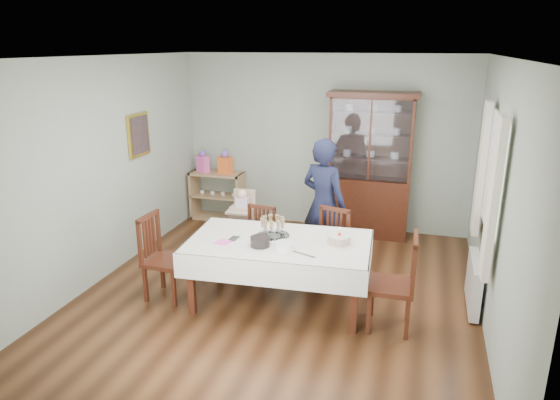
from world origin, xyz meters
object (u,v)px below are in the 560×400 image
at_px(dining_table, 279,272).
at_px(china_cabinet, 370,163).
at_px(champagne_tray, 273,231).
at_px(sideboard, 218,196).
at_px(chair_far_right, 327,263).
at_px(chair_end_left, 166,273).
at_px(chair_far_left, 257,256).
at_px(gift_bag_pink, 203,162).
at_px(woman, 324,204).
at_px(high_chair, 243,230).
at_px(chair_end_right, 391,301).
at_px(gift_bag_orange, 225,163).
at_px(birthday_cake, 339,240).

height_order(dining_table, china_cabinet, china_cabinet).
bearing_deg(champagne_tray, sideboard, 125.53).
xyz_separation_m(chair_far_right, chair_end_left, (-1.73, -0.85, 0.02)).
height_order(dining_table, chair_far_left, chair_far_left).
xyz_separation_m(chair_end_left, gift_bag_pink, (-0.75, 2.69, 0.67)).
xyz_separation_m(chair_far_left, woman, (0.74, 0.52, 0.60)).
distance_m(chair_far_left, woman, 1.08).
relative_size(china_cabinet, high_chair, 2.29).
relative_size(dining_table, chair_far_right, 2.22).
bearing_deg(chair_end_right, gift_bag_orange, -133.65).
bearing_deg(birthday_cake, dining_table, -173.66).
bearing_deg(gift_bag_orange, gift_bag_pink, 180.00).
xyz_separation_m(woman, birthday_cake, (0.39, -1.05, -0.05)).
height_order(chair_far_left, birthday_cake, birthday_cake).
relative_size(chair_end_left, chair_end_right, 0.97).
height_order(chair_far_left, gift_bag_pink, gift_bag_pink).
height_order(chair_end_left, high_chair, chair_end_left).
bearing_deg(woman, chair_far_left, 57.49).
xyz_separation_m(chair_end_left, birthday_cake, (1.95, 0.31, 0.52)).
height_order(champagne_tray, gift_bag_pink, gift_bag_pink).
bearing_deg(birthday_cake, chair_end_left, -171.09).
xyz_separation_m(birthday_cake, gift_bag_pink, (-2.70, 2.39, 0.15)).
xyz_separation_m(dining_table, gift_bag_pink, (-2.04, 2.46, 0.58)).
height_order(high_chair, gift_bag_pink, gift_bag_pink).
bearing_deg(high_chair, chair_end_right, -34.29).
xyz_separation_m(sideboard, gift_bag_orange, (0.16, -0.02, 0.57)).
bearing_deg(woman, high_chair, 20.12).
height_order(dining_table, chair_far_right, chair_far_right).
bearing_deg(china_cabinet, sideboard, 179.51).
distance_m(dining_table, chair_far_left, 0.77).
height_order(chair_end_left, champagne_tray, chair_end_left).
bearing_deg(high_chair, gift_bag_orange, 119.03).
relative_size(china_cabinet, gift_bag_pink, 5.95).
bearing_deg(champagne_tray, gift_bag_pink, 129.28).
distance_m(chair_end_right, high_chair, 2.51).
relative_size(china_cabinet, chair_far_left, 2.46).
relative_size(high_chair, birthday_cake, 3.30).
distance_m(chair_end_right, gift_bag_pink, 4.27).
xyz_separation_m(dining_table, chair_far_left, (-0.47, 0.60, -0.12)).
bearing_deg(woman, dining_table, 98.92).
bearing_deg(chair_end_left, chair_far_left, -42.76).
height_order(woman, birthday_cake, woman).
xyz_separation_m(sideboard, birthday_cake, (2.46, -2.41, 0.41)).
bearing_deg(woman, chair_far_right, 130.13).
bearing_deg(birthday_cake, champagne_tray, 179.00).
bearing_deg(chair_end_left, high_chair, -15.24).
distance_m(birthday_cake, gift_bag_pink, 3.61).
xyz_separation_m(chair_end_left, champagne_tray, (1.20, 0.32, 0.54)).
bearing_deg(high_chair, sideboard, 123.64).
height_order(birthday_cake, gift_bag_orange, gift_bag_orange).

